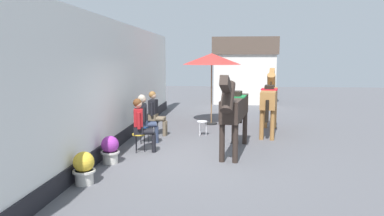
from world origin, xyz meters
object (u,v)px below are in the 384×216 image
object	(u,v)px
seated_visitor_near	(141,122)
seated_visitor_far	(155,111)
saddled_horse_near	(234,108)
cafe_parasol	(212,59)
flower_planter_middle	(110,149)
saddled_horse_far	(269,97)
spare_stool_white	(202,123)
seated_visitor_middle	(145,116)
flower_planter_near	(84,167)

from	to	relation	value
seated_visitor_near	seated_visitor_far	world-z (taller)	same
saddled_horse_near	cafe_parasol	world-z (taller)	cafe_parasol
saddled_horse_near	flower_planter_middle	world-z (taller)	saddled_horse_near
flower_planter_middle	saddled_horse_far	bearing A→B (deg)	44.38
flower_planter_middle	spare_stool_white	distance (m)	3.76
seated_visitor_middle	spare_stool_white	size ratio (longest dim) A/B	3.02
saddled_horse_far	seated_visitor_near	bearing A→B (deg)	-141.41
seated_visitor_far	cafe_parasol	distance (m)	3.12
seated_visitor_middle	saddled_horse_near	xyz separation A→B (m)	(2.50, -0.91, 0.38)
saddled_horse_far	spare_stool_white	xyz separation A→B (m)	(-2.12, -0.65, -0.76)
saddled_horse_near	seated_visitor_near	bearing A→B (deg)	-177.48
seated_visitor_middle	saddled_horse_far	size ratio (longest dim) A/B	0.47
seated_visitor_near	spare_stool_white	size ratio (longest dim) A/B	3.02
seated_visitor_far	spare_stool_white	bearing A→B (deg)	3.84
seated_visitor_near	saddled_horse_far	size ratio (longest dim) A/B	0.47
flower_planter_near	seated_visitor_near	bearing A→B (deg)	78.62
saddled_horse_near	flower_planter_middle	xyz separation A→B (m)	(-2.83, -1.20, -0.82)
seated_visitor_near	spare_stool_white	bearing A→B (deg)	57.02
seated_visitor_middle	spare_stool_white	world-z (taller)	seated_visitor_middle
flower_planter_near	seated_visitor_middle	bearing A→B (deg)	83.92
seated_visitor_middle	saddled_horse_near	bearing A→B (deg)	-20.08
seated_visitor_far	saddled_horse_near	world-z (taller)	saddled_horse_near
seated_visitor_middle	saddled_horse_near	size ratio (longest dim) A/B	0.47
seated_visitor_middle	cafe_parasol	size ratio (longest dim) A/B	0.54
seated_visitor_middle	saddled_horse_far	xyz separation A→B (m)	(3.66, 1.80, 0.38)
seated_visitor_middle	seated_visitor_near	bearing A→B (deg)	-82.71
saddled_horse_far	spare_stool_white	world-z (taller)	saddled_horse_far
seated_visitor_near	cafe_parasol	world-z (taller)	cafe_parasol
flower_planter_near	saddled_horse_near	bearing A→B (deg)	42.37
seated_visitor_far	saddled_horse_near	size ratio (longest dim) A/B	0.47
cafe_parasol	seated_visitor_middle	bearing A→B (deg)	-118.61
seated_visitor_far	spare_stool_white	world-z (taller)	seated_visitor_far
seated_visitor_middle	spare_stool_white	distance (m)	1.96
flower_planter_middle	seated_visitor_far	bearing A→B (deg)	82.65
spare_stool_white	saddled_horse_far	bearing A→B (deg)	16.96
seated_visitor_near	saddled_horse_near	bearing A→B (deg)	2.52
seated_visitor_middle	spare_stool_white	xyz separation A→B (m)	(1.54, 1.15, -0.38)
saddled_horse_near	saddled_horse_far	size ratio (longest dim) A/B	1.00
seated_visitor_near	spare_stool_white	world-z (taller)	seated_visitor_near
saddled_horse_near	spare_stool_white	size ratio (longest dim) A/B	6.48
flower_planter_near	seated_visitor_far	bearing A→B (deg)	84.42
cafe_parasol	seated_visitor_far	bearing A→B (deg)	-128.06
saddled_horse_near	seated_visitor_far	bearing A→B (deg)	140.97
flower_planter_near	flower_planter_middle	world-z (taller)	same
saddled_horse_near	flower_planter_near	bearing A→B (deg)	-137.63
flower_planter_middle	flower_planter_near	bearing A→B (deg)	-91.63
seated_visitor_near	cafe_parasol	xyz separation A→B (m)	(1.60, 4.19, 1.59)
seated_visitor_near	seated_visitor_far	bearing A→B (deg)	91.61
flower_planter_middle	spare_stool_white	bearing A→B (deg)	60.13
seated_visitor_far	flower_planter_near	xyz separation A→B (m)	(-0.45, -4.59, -0.44)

